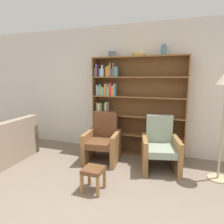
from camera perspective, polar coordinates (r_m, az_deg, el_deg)
The scene contains 8 objects.
wall_back at distance 4.35m, azimuth 9.77°, elevation 6.13°, with size 12.00×0.06×2.75m.
bookshelf at distance 4.28m, azimuth 4.88°, elevation 1.58°, with size 1.96×0.30×2.07m.
bowl_cream at distance 4.36m, azimuth 0.04°, elevation 16.27°, with size 0.18×0.18×0.12m.
bowl_sage at distance 4.21m, azimuth 7.57°, elevation 16.05°, with size 0.29×0.29×0.07m.
vase_tall at distance 4.13m, azimuth 14.65°, elevation 16.66°, with size 0.12×0.12×0.21m.
armchair_leather at distance 4.02m, azimuth -2.60°, elevation -8.24°, with size 0.71×0.74×0.95m.
armchair_cushioned at distance 3.76m, azimuth 13.57°, elevation -9.81°, with size 0.78×0.81×0.95m.
footstool at distance 3.04m, azimuth -5.36°, elevation -16.98°, with size 0.29×0.29×0.35m.
Camera 1 is at (0.74, -1.58, 1.65)m, focal length 32.00 mm.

